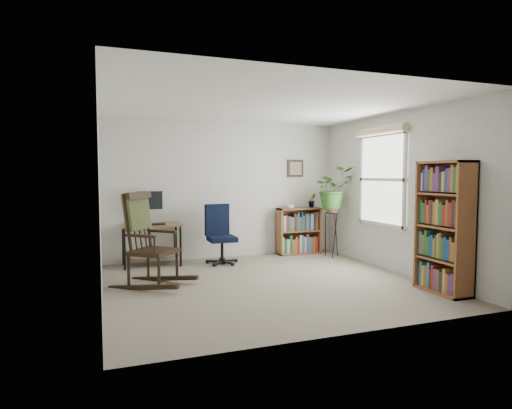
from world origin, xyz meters
name	(u,v)px	position (x,y,z in m)	size (l,w,h in m)	color
floor	(266,283)	(0.00, 0.00, 0.00)	(4.20, 4.00, 0.00)	gray
ceiling	(266,105)	(0.00, 0.00, 2.40)	(4.20, 4.00, 0.00)	white
wall_back	(225,190)	(0.00, 2.00, 1.20)	(4.20, 0.00, 2.40)	silver
wall_front	(347,205)	(0.00, -2.00, 1.20)	(4.20, 0.00, 2.40)	silver
wall_left	(100,198)	(-2.10, 0.00, 1.20)	(0.00, 4.00, 2.40)	silver
wall_right	(396,193)	(2.10, 0.00, 1.20)	(0.00, 4.00, 2.40)	silver
window	(381,180)	(2.06, 0.30, 1.40)	(0.12, 1.20, 1.50)	silver
desk	(152,245)	(-1.33, 1.70, 0.34)	(0.94, 0.52, 0.68)	brown
monitor	(150,206)	(-1.33, 1.84, 0.96)	(0.46, 0.16, 0.56)	silver
keyboard	(152,224)	(-1.33, 1.58, 0.69)	(0.40, 0.15, 0.03)	black
office_chair	(222,234)	(-0.22, 1.43, 0.50)	(0.55, 0.55, 1.00)	black
rocking_chair	(153,239)	(-1.45, 0.38, 0.63)	(0.66, 1.09, 1.27)	black
low_bookshelf	(299,231)	(1.36, 1.82, 0.43)	(0.82, 0.27, 0.86)	brown
tall_bookshelf	(444,227)	(1.92, -1.18, 0.82)	(0.31, 0.72, 1.65)	brown
plant_stand	(332,231)	(1.80, 1.35, 0.47)	(0.26, 0.26, 0.93)	black
spider_plant	(333,168)	(1.80, 1.35, 1.60)	(1.69, 1.88, 1.46)	#306824
potted_plant_small	(312,205)	(1.64, 1.83, 0.91)	(0.13, 0.24, 0.11)	#306824
framed_picture	(296,168)	(1.36, 1.97, 1.59)	(0.32, 0.04, 0.32)	black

